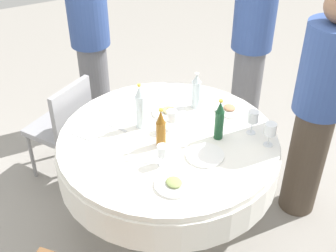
% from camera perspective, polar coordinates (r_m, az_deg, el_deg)
% --- Properties ---
extents(ground_plane, '(10.00, 10.00, 0.00)m').
position_cam_1_polar(ground_plane, '(3.34, 0.00, -11.62)').
color(ground_plane, gray).
extents(dining_table, '(1.46, 1.46, 0.74)m').
position_cam_1_polar(dining_table, '(2.93, 0.00, -3.67)').
color(dining_table, white).
rests_on(dining_table, ground_plane).
extents(bottle_clear_north, '(0.06, 0.06, 0.32)m').
position_cam_1_polar(bottle_clear_north, '(2.86, -3.66, 2.42)').
color(bottle_clear_north, silver).
rests_on(bottle_clear_north, dining_table).
extents(bottle_amber_inner, '(0.06, 0.06, 0.27)m').
position_cam_1_polar(bottle_amber_inner, '(2.70, -0.94, -0.37)').
color(bottle_amber_inner, '#8C5619').
rests_on(bottle_amber_inner, dining_table).
extents(bottle_dark_green_left, '(0.06, 0.06, 0.28)m').
position_cam_1_polar(bottle_dark_green_left, '(2.78, 6.69, 0.70)').
color(bottle_dark_green_left, '#194728').
rests_on(bottle_dark_green_left, dining_table).
extents(bottle_clear_south, '(0.06, 0.06, 0.27)m').
position_cam_1_polar(bottle_clear_south, '(3.08, 3.68, 4.52)').
color(bottle_clear_south, silver).
rests_on(bottle_clear_south, dining_table).
extents(wine_glass_south, '(0.07, 0.07, 0.14)m').
position_cam_1_polar(wine_glass_south, '(2.85, 0.53, 1.25)').
color(wine_glass_south, white).
rests_on(wine_glass_south, dining_table).
extents(wine_glass_front, '(0.07, 0.07, 0.17)m').
position_cam_1_polar(wine_glass_front, '(2.86, 10.98, 1.11)').
color(wine_glass_front, white).
rests_on(wine_glass_front, dining_table).
extents(wine_glass_near, '(0.07, 0.07, 0.14)m').
position_cam_1_polar(wine_glass_near, '(2.57, -0.73, -3.38)').
color(wine_glass_near, white).
rests_on(wine_glass_near, dining_table).
extents(wine_glass_far, '(0.07, 0.07, 0.16)m').
position_cam_1_polar(wine_glass_far, '(2.78, 13.15, -0.47)').
color(wine_glass_far, white).
rests_on(wine_glass_far, dining_table).
extents(plate_mid, '(0.23, 0.23, 0.04)m').
position_cam_1_polar(plate_mid, '(3.06, 0.10, 1.86)').
color(plate_mid, white).
rests_on(plate_mid, dining_table).
extents(plate_right, '(0.24, 0.24, 0.02)m').
position_cam_1_polar(plate_right, '(2.69, 4.81, -3.81)').
color(plate_right, white).
rests_on(plate_right, dining_table).
extents(plate_east, '(0.20, 0.20, 0.04)m').
position_cam_1_polar(plate_east, '(3.12, 7.97, 2.17)').
color(plate_east, white).
rests_on(plate_east, dining_table).
extents(plate_rear, '(0.22, 0.22, 0.04)m').
position_cam_1_polar(plate_rear, '(2.48, 0.78, -7.55)').
color(plate_rear, white).
rests_on(plate_rear, dining_table).
extents(spoon_inner, '(0.12, 0.15, 0.00)m').
position_cam_1_polar(spoon_inner, '(2.65, -4.52, -4.58)').
color(spoon_inner, silver).
rests_on(spoon_inner, dining_table).
extents(spoon_left, '(0.16, 0.11, 0.00)m').
position_cam_1_polar(spoon_left, '(2.89, -11.12, -1.42)').
color(spoon_left, silver).
rests_on(spoon_left, dining_table).
extents(fork_south, '(0.17, 0.10, 0.00)m').
position_cam_1_polar(fork_south, '(2.94, -6.80, -0.16)').
color(fork_south, silver).
rests_on(fork_south, dining_table).
extents(person_north, '(0.34, 0.34, 1.62)m').
position_cam_1_polar(person_north, '(3.80, 10.74, 9.95)').
color(person_north, slate).
rests_on(person_north, ground_plane).
extents(person_inner, '(0.34, 0.34, 1.64)m').
position_cam_1_polar(person_inner, '(3.91, -10.06, 10.97)').
color(person_inner, slate).
rests_on(person_inner, ground_plane).
extents(person_left, '(0.34, 0.34, 1.67)m').
position_cam_1_polar(person_left, '(3.03, 18.91, 2.15)').
color(person_left, '#4C3F33').
rests_on(person_left, ground_plane).
extents(chair_far, '(0.55, 0.55, 0.87)m').
position_cam_1_polar(chair_far, '(3.44, -13.28, 0.35)').
color(chair_far, '#99999E').
rests_on(chair_far, ground_plane).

